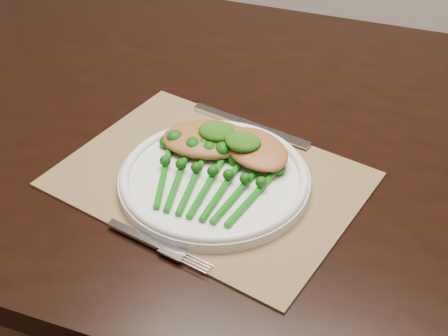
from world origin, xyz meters
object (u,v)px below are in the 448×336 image
(chicken_fillet_left, at_px, (208,139))
(broccolini_bundle, at_px, (208,185))
(dining_table, at_px, (253,282))
(dinner_plate, at_px, (214,178))
(placemat, at_px, (210,179))

(chicken_fillet_left, height_order, broccolini_bundle, chicken_fillet_left)
(dining_table, xyz_separation_m, dinner_plate, (-0.01, -0.17, 0.39))
(dinner_plate, distance_m, chicken_fillet_left, 0.07)
(chicken_fillet_left, relative_size, broccolini_bundle, 0.77)
(chicken_fillet_left, distance_m, broccolini_bundle, 0.10)
(dining_table, bearing_deg, dinner_plate, -95.39)
(placemat, relative_size, broccolini_bundle, 2.36)
(dining_table, height_order, chicken_fillet_left, chicken_fillet_left)
(placemat, relative_size, dinner_plate, 1.53)
(placemat, distance_m, dinner_plate, 0.02)
(placemat, distance_m, chicken_fillet_left, 0.06)
(dinner_plate, xyz_separation_m, chicken_fillet_left, (-0.03, 0.06, 0.02))
(dining_table, relative_size, broccolini_bundle, 9.19)
(placemat, xyz_separation_m, dinner_plate, (0.01, -0.01, 0.01))
(dining_table, height_order, broccolini_bundle, broccolini_bundle)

